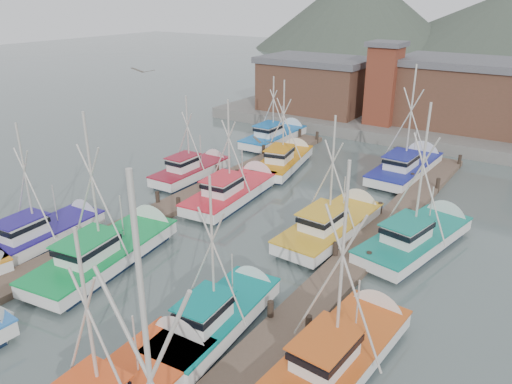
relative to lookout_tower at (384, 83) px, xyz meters
The scene contains 21 objects.
ground 33.52m from the lookout_tower, 86.53° to the right, with size 260.00×260.00×0.00m, color #4F5F5D.
dock_left 29.87m from the lookout_tower, 99.80° to the right, with size 2.30×46.00×1.50m.
dock_right 30.79m from the lookout_tower, 72.73° to the right, with size 2.30×46.00×1.50m.
quay 6.67m from the lookout_tower, 63.43° to the left, with size 44.00×16.00×1.20m, color slate.
shed_left 9.30m from the lookout_tower, 167.47° to the left, with size 12.72×8.48×6.20m.
shed_center 8.99m from the lookout_tower, 26.57° to the left, with size 14.84×9.54×6.90m.
lookout_tower is the anchor object (origin of this frame).
distant_hills 90.40m from the lookout_tower, 96.85° to the left, with size 175.00×140.00×42.00m.
boat_4 35.54m from the lookout_tower, 94.45° to the right, with size 4.58×10.64×9.90m.
boat_5 37.25m from the lookout_tower, 80.23° to the right, with size 3.32×8.41×8.31m.
boat_6 37.02m from the lookout_tower, 102.26° to the right, with size 3.51×8.91×8.49m.
boat_7 37.89m from the lookout_tower, 71.42° to the right, with size 4.01×9.28×9.95m.
boat_8 24.22m from the lookout_tower, 95.52° to the right, with size 3.85×9.97×8.51m.
boat_9 26.07m from the lookout_tower, 75.48° to the right, with size 3.60×9.89×8.76m.
boat_10 23.61m from the lookout_tower, 109.84° to the right, with size 3.16×8.28×7.61m.
boat_11 26.66m from the lookout_tower, 64.06° to the right, with size 4.81×10.12×9.88m.
boat_12 16.35m from the lookout_tower, 100.42° to the right, with size 4.52×9.47×8.56m.
boat_13 13.85m from the lookout_tower, 58.75° to the right, with size 4.17×10.46×10.25m.
boat_14 12.77m from the lookout_tower, 130.19° to the right, with size 3.28×9.44×7.66m.
gull_near 34.20m from the lookout_tower, 90.60° to the right, with size 1.54×0.61×0.24m.
gull_far 31.46m from the lookout_tower, 80.86° to the right, with size 1.51×0.66×0.24m.
Camera 1 is at (16.23, -18.54, 14.49)m, focal length 35.00 mm.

